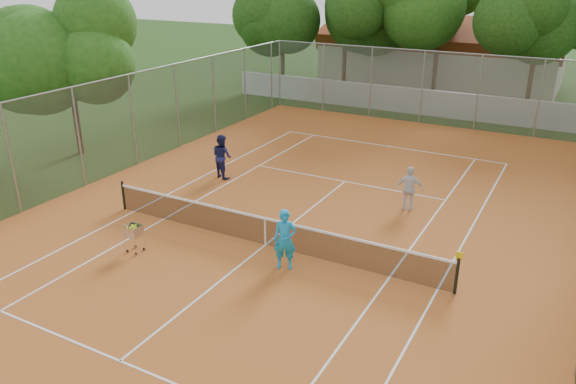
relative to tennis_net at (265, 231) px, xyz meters
The scene contains 12 objects.
ground 0.51m from the tennis_net, ahead, with size 120.00×120.00×0.00m, color #18350E.
court_pad 0.50m from the tennis_net, ahead, with size 18.00×34.00×0.02m, color #AD5A21.
court_lines 0.49m from the tennis_net, ahead, with size 10.98×23.78×0.01m, color white.
tennis_net is the anchor object (origin of this frame).
perimeter_fence 1.49m from the tennis_net, ahead, with size 18.00×34.00×4.00m, color slate.
boundary_wall 19.00m from the tennis_net, 90.00° to the left, with size 26.00×0.30×1.50m, color silver.
clubhouse 29.12m from the tennis_net, 93.95° to the left, with size 16.40×9.00×4.40m, color beige.
tropical_trees 22.45m from the tennis_net, 90.00° to the left, with size 29.00×19.00×10.00m, color #15380E.
player_near 1.61m from the tennis_net, 37.64° to the right, with size 0.66×0.43×1.82m, color #1790CA.
player_far_left 6.49m from the tennis_net, 136.56° to the left, with size 0.89×0.70×1.84m, color navy.
player_far_right 5.76m from the tennis_net, 56.92° to the left, with size 0.97×0.40×1.66m, color silver.
ball_hopper 4.02m from the tennis_net, 145.38° to the right, with size 0.46×0.46×0.97m, color silver.
Camera 1 is at (8.18, -13.58, 8.24)m, focal length 35.00 mm.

